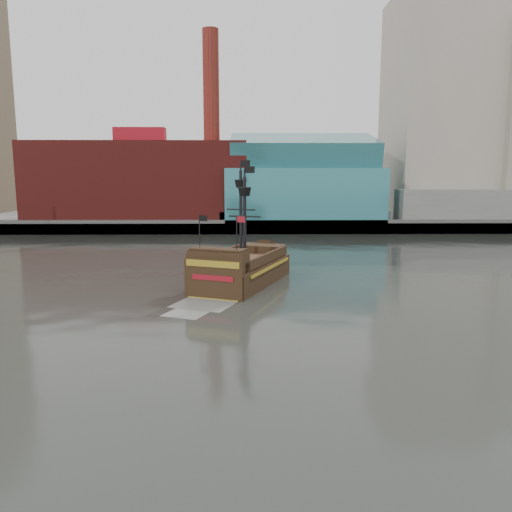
{
  "coord_description": "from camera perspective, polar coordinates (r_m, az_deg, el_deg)",
  "views": [
    {
      "loc": [
        -0.86,
        -29.02,
        10.47
      ],
      "look_at": [
        -0.16,
        11.58,
        4.0
      ],
      "focal_mm": 35.0,
      "sensor_mm": 36.0,
      "label": 1
    }
  ],
  "objects": [
    {
      "name": "seawall",
      "position": [
        91.98,
        -0.45,
        3.33
      ],
      "size": [
        220.0,
        1.0,
        2.6
      ],
      "primitive_type": "cube",
      "color": "#4C4C49",
      "rests_on": "ground"
    },
    {
      "name": "ground",
      "position": [
        30.86,
        0.68,
        -10.78
      ],
      "size": [
        400.0,
        400.0,
        0.0
      ],
      "primitive_type": "plane",
      "color": "black",
      "rests_on": "ground"
    },
    {
      "name": "skyline",
      "position": [
        114.62,
        2.13,
        16.11
      ],
      "size": [
        149.0,
        45.0,
        62.0
      ],
      "color": "brown",
      "rests_on": "promenade_far"
    },
    {
      "name": "promenade_far",
      "position": [
        121.39,
        -0.58,
        4.58
      ],
      "size": [
        220.0,
        60.0,
        2.0
      ],
      "primitive_type": "cube",
      "color": "slate",
      "rests_on": "ground"
    },
    {
      "name": "pirate_ship",
      "position": [
        49.02,
        -1.63,
        -1.88
      ],
      "size": [
        11.15,
        17.99,
        12.96
      ],
      "rotation": [
        0.0,
        0.0,
        -0.38
      ],
      "color": "black",
      "rests_on": "ground"
    }
  ]
}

